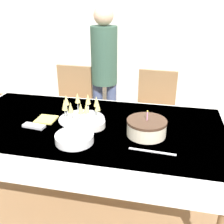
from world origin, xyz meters
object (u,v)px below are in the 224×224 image
plate_stack_dessert (92,124)px  plate_stack_main (74,138)px  champagne_tray (81,109)px  person_standing (104,67)px  dining_chair_far_left (72,106)px  dining_chair_far_right (154,113)px  birthday_cake (147,128)px

plate_stack_dessert → plate_stack_main: bearing=-103.2°
champagne_tray → person_standing: bearing=92.0°
dining_chair_far_left → dining_chair_far_right: size_ratio=1.00×
birthday_cake → person_standing: (-0.56, 1.04, 0.14)m
dining_chair_far_right → dining_chair_far_left: bearing=180.0°
dining_chair_far_right → person_standing: bearing=167.1°
dining_chair_far_right → plate_stack_dessert: size_ratio=4.85×
dining_chair_far_right → champagne_tray: 0.99m
plate_stack_dessert → dining_chair_far_right: bearing=64.2°
person_standing → plate_stack_main: bearing=-85.6°
dining_chair_far_left → plate_stack_dessert: bearing=-60.6°
birthday_cake → champagne_tray: 0.55m
birthday_cake → champagne_tray: birthday_cake is taller
plate_stack_dessert → person_standing: (-0.15, 1.00, 0.17)m
champagne_tray → person_standing: 0.90m
champagne_tray → plate_stack_dessert: size_ratio=1.87×
plate_stack_dessert → champagne_tray: bearing=137.9°
birthday_cake → plate_stack_dessert: bearing=174.5°
plate_stack_main → dining_chair_far_right: bearing=66.7°
dining_chair_far_left → champagne_tray: (0.37, -0.77, 0.32)m
dining_chair_far_right → champagne_tray: dining_chair_far_right is taller
champagne_tray → plate_stack_main: bearing=-79.5°
dining_chair_far_right → plate_stack_main: bearing=-113.3°
plate_stack_dessert → person_standing: size_ratio=0.12×
champagne_tray → person_standing: size_ratio=0.23×
dining_chair_far_right → plate_stack_main: (-0.48, -1.11, 0.26)m
dining_chair_far_left → plate_stack_dessert: (0.49, -0.87, 0.26)m
dining_chair_far_left → plate_stack_main: dining_chair_far_left is taller
dining_chair_far_right → birthday_cake: (-0.01, -0.91, 0.29)m
dining_chair_far_right → plate_stack_main: size_ratio=3.63×
plate_stack_main → plate_stack_dessert: plate_stack_main is taller
champagne_tray → plate_stack_dessert: bearing=-42.1°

